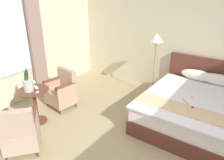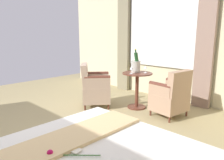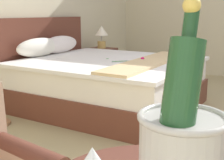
{
  "view_description": "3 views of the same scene",
  "coord_description": "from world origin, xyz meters",
  "px_view_note": "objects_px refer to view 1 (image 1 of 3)",
  "views": [
    {
      "loc": [
        1.36,
        -2.1,
        2.62
      ],
      "look_at": [
        -1.13,
        1.42,
        0.76
      ],
      "focal_mm": 35.0,
      "sensor_mm": 36.0,
      "label": 1
    },
    {
      "loc": [
        1.32,
        2.84,
        1.51
      ],
      "look_at": [
        -0.56,
        1.0,
        0.95
      ],
      "focal_mm": 35.0,
      "sensor_mm": 36.0,
      "label": 2
    },
    {
      "loc": [
        -2.82,
        -0.1,
        1.19
      ],
      "look_at": [
        -0.71,
        1.14,
        0.66
      ],
      "focal_mm": 50.0,
      "sensor_mm": 36.0,
      "label": 3
    }
  ],
  "objects_px": {
    "wine_glass_near_edge": "(34,82)",
    "armchair_by_window": "(62,91)",
    "side_table_round": "(35,103)",
    "bed": "(194,108)",
    "champagne_bucket": "(28,84)",
    "wine_glass_near_bucket": "(36,87)",
    "floor_lamp_brass": "(156,45)",
    "armchair_facing_bed": "(20,131)"
  },
  "relations": [
    {
      "from": "wine_glass_near_edge",
      "to": "armchair_by_window",
      "type": "relative_size",
      "value": 0.17
    },
    {
      "from": "side_table_round",
      "to": "bed",
      "type": "bearing_deg",
      "value": 35.01
    },
    {
      "from": "bed",
      "to": "champagne_bucket",
      "type": "relative_size",
      "value": 4.58
    },
    {
      "from": "wine_glass_near_bucket",
      "to": "armchair_by_window",
      "type": "height_order",
      "value": "wine_glass_near_bucket"
    },
    {
      "from": "floor_lamp_brass",
      "to": "wine_glass_near_bucket",
      "type": "height_order",
      "value": "floor_lamp_brass"
    },
    {
      "from": "champagne_bucket",
      "to": "side_table_round",
      "type": "bearing_deg",
      "value": 64.15
    },
    {
      "from": "bed",
      "to": "armchair_by_window",
      "type": "relative_size",
      "value": 2.51
    },
    {
      "from": "armchair_facing_bed",
      "to": "bed",
      "type": "bearing_deg",
      "value": 50.59
    },
    {
      "from": "champagne_bucket",
      "to": "bed",
      "type": "bearing_deg",
      "value": 35.67
    },
    {
      "from": "floor_lamp_brass",
      "to": "wine_glass_near_bucket",
      "type": "xyz_separation_m",
      "value": [
        -1.29,
        -2.45,
        -0.51
      ]
    },
    {
      "from": "armchair_by_window",
      "to": "wine_glass_near_edge",
      "type": "bearing_deg",
      "value": -95.91
    },
    {
      "from": "champagne_bucket",
      "to": "wine_glass_near_bucket",
      "type": "distance_m",
      "value": 0.2
    },
    {
      "from": "armchair_by_window",
      "to": "floor_lamp_brass",
      "type": "bearing_deg",
      "value": 48.0
    },
    {
      "from": "champagne_bucket",
      "to": "wine_glass_near_edge",
      "type": "xyz_separation_m",
      "value": [
        -0.08,
        0.18,
        -0.04
      ]
    },
    {
      "from": "bed",
      "to": "wine_glass_near_edge",
      "type": "relative_size",
      "value": 15.03
    },
    {
      "from": "side_table_round",
      "to": "armchair_by_window",
      "type": "xyz_separation_m",
      "value": [
        -0.05,
        0.76,
        -0.05
      ]
    },
    {
      "from": "bed",
      "to": "wine_glass_near_edge",
      "type": "distance_m",
      "value": 3.3
    },
    {
      "from": "wine_glass_near_bucket",
      "to": "armchair_facing_bed",
      "type": "height_order",
      "value": "armchair_facing_bed"
    },
    {
      "from": "bed",
      "to": "floor_lamp_brass",
      "type": "distance_m",
      "value": 1.67
    },
    {
      "from": "wine_glass_near_edge",
      "to": "armchair_facing_bed",
      "type": "distance_m",
      "value": 1.14
    },
    {
      "from": "armchair_by_window",
      "to": "armchair_facing_bed",
      "type": "relative_size",
      "value": 0.97
    },
    {
      "from": "wine_glass_near_bucket",
      "to": "wine_glass_near_edge",
      "type": "bearing_deg",
      "value": 153.19
    },
    {
      "from": "bed",
      "to": "armchair_facing_bed",
      "type": "bearing_deg",
      "value": -129.41
    },
    {
      "from": "floor_lamp_brass",
      "to": "side_table_round",
      "type": "bearing_deg",
      "value": -120.95
    },
    {
      "from": "champagne_bucket",
      "to": "armchair_facing_bed",
      "type": "height_order",
      "value": "champagne_bucket"
    },
    {
      "from": "side_table_round",
      "to": "wine_glass_near_edge",
      "type": "bearing_deg",
      "value": 135.01
    },
    {
      "from": "bed",
      "to": "floor_lamp_brass",
      "type": "xyz_separation_m",
      "value": [
        -1.19,
        0.57,
        1.02
      ]
    },
    {
      "from": "champagne_bucket",
      "to": "wine_glass_near_edge",
      "type": "height_order",
      "value": "champagne_bucket"
    },
    {
      "from": "floor_lamp_brass",
      "to": "champagne_bucket",
      "type": "height_order",
      "value": "floor_lamp_brass"
    },
    {
      "from": "wine_glass_near_bucket",
      "to": "side_table_round",
      "type": "bearing_deg",
      "value": 171.32
    },
    {
      "from": "wine_glass_near_bucket",
      "to": "armchair_by_window",
      "type": "bearing_deg",
      "value": 105.06
    },
    {
      "from": "floor_lamp_brass",
      "to": "wine_glass_near_edge",
      "type": "bearing_deg",
      "value": -124.19
    },
    {
      "from": "armchair_facing_bed",
      "to": "champagne_bucket",
      "type": "bearing_deg",
      "value": 132.3
    },
    {
      "from": "bed",
      "to": "armchair_facing_bed",
      "type": "distance_m",
      "value": 3.31
    },
    {
      "from": "bed",
      "to": "armchair_by_window",
      "type": "xyz_separation_m",
      "value": [
        -2.69,
        -1.1,
        0.06
      ]
    },
    {
      "from": "floor_lamp_brass",
      "to": "side_table_round",
      "type": "relative_size",
      "value": 2.22
    },
    {
      "from": "champagne_bucket",
      "to": "wine_glass_near_edge",
      "type": "distance_m",
      "value": 0.21
    },
    {
      "from": "floor_lamp_brass",
      "to": "champagne_bucket",
      "type": "relative_size",
      "value": 3.37
    },
    {
      "from": "wine_glass_near_edge",
      "to": "bed",
      "type": "bearing_deg",
      "value": 32.2
    },
    {
      "from": "bed",
      "to": "floor_lamp_brass",
      "type": "relative_size",
      "value": 1.36
    },
    {
      "from": "wine_glass_near_edge",
      "to": "champagne_bucket",
      "type": "bearing_deg",
      "value": -66.22
    },
    {
      "from": "champagne_bucket",
      "to": "armchair_facing_bed",
      "type": "bearing_deg",
      "value": -47.7
    }
  ]
}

